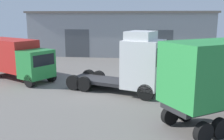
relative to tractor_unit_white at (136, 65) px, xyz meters
The scene contains 5 objects.
ground_plane 3.82m from the tractor_unit_white, 156.23° to the left, with size 60.00×60.00×0.00m, color slate.
warehouse_building 18.74m from the tractor_unit_white, 99.08° to the left, with size 24.39×6.88×5.89m.
tractor_unit_white is the anchor object (origin of this frame).
box_truck_green 10.90m from the tractor_unit_white, 163.34° to the left, with size 7.70×5.69×3.35m.
gravel_pile 9.54m from the tractor_unit_white, 45.36° to the left, with size 4.10×4.10×1.37m.
Camera 1 is at (3.64, -18.90, 5.34)m, focal length 42.00 mm.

